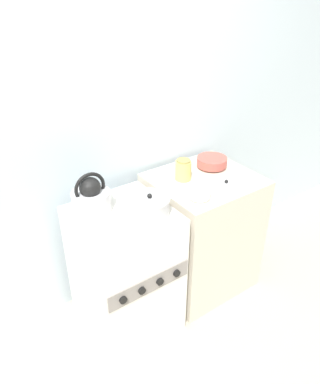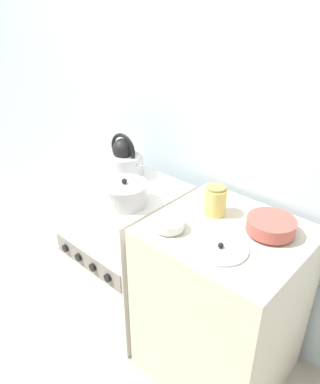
# 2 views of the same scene
# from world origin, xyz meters

# --- Properties ---
(ground_plane) EXTENTS (12.00, 12.00, 0.00)m
(ground_plane) POSITION_xyz_m (0.00, 0.00, 0.00)
(ground_plane) COLOR #B2A893
(wall_back) EXTENTS (7.00, 0.06, 2.50)m
(wall_back) POSITION_xyz_m (0.00, 0.68, 1.25)
(wall_back) COLOR silver
(wall_back) RESTS_ON ground_plane
(stove) EXTENTS (0.55, 0.58, 0.86)m
(stove) POSITION_xyz_m (0.00, 0.28, 0.43)
(stove) COLOR silver
(stove) RESTS_ON ground_plane
(counter) EXTENTS (0.67, 0.61, 0.88)m
(counter) POSITION_xyz_m (0.65, 0.31, 0.44)
(counter) COLOR beige
(counter) RESTS_ON ground_plane
(kettle) EXTENTS (0.27, 0.22, 0.24)m
(kettle) POSITION_xyz_m (-0.12, 0.40, 0.95)
(kettle) COLOR silver
(kettle) RESTS_ON stove
(cooking_pot) EXTENTS (0.23, 0.23, 0.14)m
(cooking_pot) POSITION_xyz_m (0.12, 0.18, 0.92)
(cooking_pot) COLOR silver
(cooking_pot) RESTS_ON stove
(enamel_bowl) EXTENTS (0.21, 0.21, 0.07)m
(enamel_bowl) POSITION_xyz_m (0.79, 0.40, 0.92)
(enamel_bowl) COLOR #B75147
(enamel_bowl) RESTS_ON counter
(small_ceramic_bowl) EXTENTS (0.13, 0.13, 0.05)m
(small_ceramic_bowl) POSITION_xyz_m (0.45, 0.13, 0.90)
(small_ceramic_bowl) COLOR white
(small_ceramic_bowl) RESTS_ON counter
(storage_jar) EXTENTS (0.10, 0.10, 0.14)m
(storage_jar) POSITION_xyz_m (0.52, 0.38, 0.95)
(storage_jar) COLOR #E0CC66
(storage_jar) RESTS_ON counter
(loose_pot_lid) EXTENTS (0.22, 0.22, 0.03)m
(loose_pot_lid) POSITION_xyz_m (0.70, 0.16, 0.88)
(loose_pot_lid) COLOR silver
(loose_pot_lid) RESTS_ON counter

